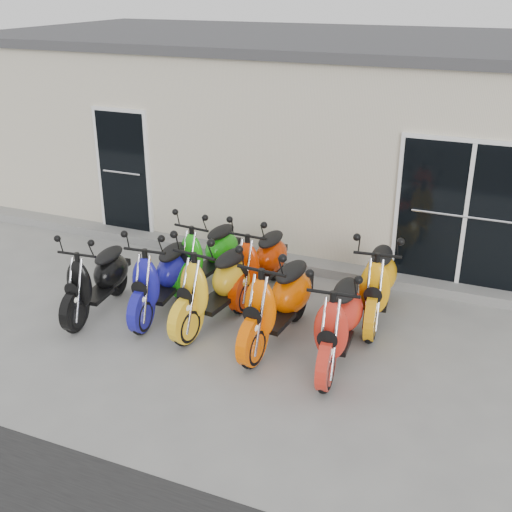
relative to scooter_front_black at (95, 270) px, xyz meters
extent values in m
plane|color=gray|center=(1.94, 0.48, -0.64)|extent=(80.00, 80.00, 0.00)
cube|color=beige|center=(1.94, 5.68, 0.96)|extent=(14.00, 6.00, 3.20)
cube|color=#3F3F42|center=(1.94, 5.68, 2.64)|extent=(14.20, 6.20, 0.16)
cube|color=gray|center=(1.94, 2.50, -0.57)|extent=(14.00, 0.40, 0.15)
cube|color=black|center=(-1.26, 2.65, 0.62)|extent=(1.07, 0.08, 2.22)
cube|color=black|center=(4.54, 2.65, 0.62)|extent=(2.02, 0.08, 2.22)
camera|label=1|loc=(5.16, -6.49, 3.66)|focal=45.00mm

